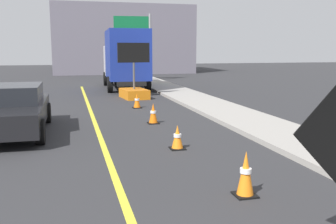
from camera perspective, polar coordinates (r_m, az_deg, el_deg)
name	(u,v)px	position (r m, az deg, el deg)	size (l,w,h in m)	color
sidewalk_curb	(328,152)	(9.61, 22.62, -5.49)	(2.07, 48.00, 0.14)	#9E9991
lane_center_stripe	(113,172)	(7.80, -8.15, -8.72)	(0.14, 36.00, 0.01)	yellow
arrow_board_trailer	(134,88)	(19.09, -5.04, 3.49)	(1.60, 1.92, 2.70)	orange
box_truck	(125,58)	(23.47, -6.33, 7.92)	(2.61, 6.83, 3.47)	black
pickup_car	(11,109)	(11.90, -22.18, 0.36)	(2.02, 4.63, 1.38)	black
highway_guide_sign	(140,35)	(29.44, -4.21, 11.27)	(2.79, 0.30, 5.00)	gray
far_building_block	(121,40)	(41.22, -6.99, 10.51)	(13.64, 8.91, 6.63)	slate
traffic_cone_near_sign	(246,174)	(6.54, 11.40, -8.97)	(0.36, 0.36, 0.76)	black
traffic_cone_mid_lane	(177,137)	(9.36, 1.40, -3.78)	(0.36, 0.36, 0.59)	black
traffic_cone_far_lane	(153,114)	(12.54, -2.20, -0.23)	(0.36, 0.36, 0.67)	black
traffic_cone_curbside	(137,101)	(15.89, -4.60, 1.68)	(0.36, 0.36, 0.62)	black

